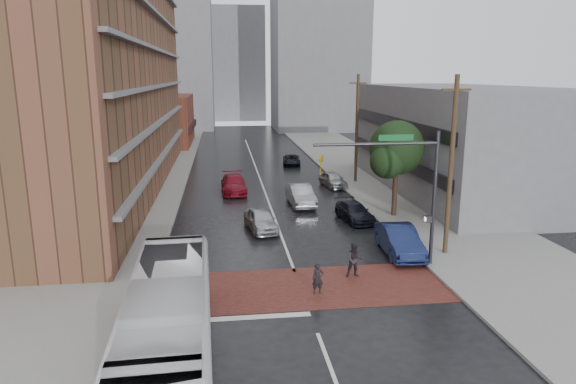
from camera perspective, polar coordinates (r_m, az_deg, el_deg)
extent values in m
plane|color=black|center=(24.58, 1.58, -11.04)|extent=(160.00, 160.00, 0.00)
cube|color=brown|center=(25.03, 1.40, -10.56)|extent=(14.00, 5.00, 0.02)
cube|color=gray|center=(48.87, -16.54, 0.72)|extent=(9.00, 90.00, 0.15)
cube|color=gray|center=(50.49, 10.16, 1.44)|extent=(9.00, 90.00, 0.15)
cube|color=brown|center=(47.52, -20.97, 16.99)|extent=(10.00, 44.00, 28.00)
cube|color=maroon|center=(76.92, -13.72, 7.77)|extent=(8.00, 16.00, 7.00)
cube|color=slate|center=(47.00, 18.06, 5.62)|extent=(11.00, 26.00, 9.00)
cube|color=slate|center=(100.90, -13.78, 16.03)|extent=(18.00, 16.00, 32.00)
cube|color=slate|center=(96.12, 3.40, 17.73)|extent=(16.00, 14.00, 36.00)
cube|color=slate|center=(117.25, -5.73, 13.90)|extent=(12.00, 10.00, 24.00)
cylinder|color=#332319|center=(37.10, 11.78, 0.24)|extent=(0.36, 0.36, 4.00)
sphere|color=black|center=(36.57, 12.00, 4.83)|extent=(3.80, 3.80, 3.80)
sphere|color=black|center=(35.65, 10.99, 3.37)|extent=(2.40, 2.40, 2.40)
sphere|color=black|center=(37.66, 12.71, 4.11)|extent=(2.60, 2.60, 2.60)
cylinder|color=#2D2D33|center=(27.69, 15.91, -0.90)|extent=(0.20, 0.20, 7.20)
cylinder|color=#2D2D33|center=(26.04, 9.80, 5.28)|extent=(6.40, 0.16, 0.16)
imported|color=gold|center=(25.52, 3.68, 3.02)|extent=(0.20, 0.16, 1.00)
cube|color=#0C5926|center=(26.32, 11.92, 5.93)|extent=(1.80, 0.05, 0.30)
cube|color=#2D2D33|center=(27.84, 15.31, -2.92)|extent=(0.30, 0.30, 0.35)
cylinder|color=#473321|center=(29.35, 17.64, 2.55)|extent=(0.26, 0.26, 10.00)
cube|color=#473321|center=(28.93, 18.22, 10.76)|extent=(1.60, 0.12, 0.12)
cylinder|color=#473321|center=(48.05, 7.65, 6.89)|extent=(0.26, 0.26, 10.00)
cube|color=#473321|center=(47.79, 7.81, 11.90)|extent=(1.60, 0.12, 0.12)
imported|color=silver|center=(18.42, -13.11, -14.32)|extent=(3.21, 12.01, 3.32)
imported|color=black|center=(24.15, 3.33, -9.59)|extent=(0.57, 0.40, 1.49)
imported|color=#262025|center=(26.16, 7.43, -7.50)|extent=(0.91, 0.72, 1.80)
imported|color=#ABADB2|center=(33.57, -3.05, -3.11)|extent=(2.34, 4.39, 1.42)
imported|color=#A4A5AC|center=(39.91, 1.43, -0.36)|extent=(1.92, 4.90, 1.59)
imported|color=maroon|center=(44.49, -6.05, 0.90)|extent=(2.27, 5.23, 1.50)
imported|color=black|center=(57.77, 0.40, 3.58)|extent=(2.26, 4.22, 1.13)
imported|color=#141F48|center=(29.79, 12.26, -5.28)|extent=(1.95, 5.05, 1.64)
imported|color=black|center=(36.09, 7.38, -2.19)|extent=(2.31, 4.50, 1.25)
imported|color=#A6A9AE|center=(46.59, 5.02, 1.41)|extent=(2.24, 4.27, 1.39)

